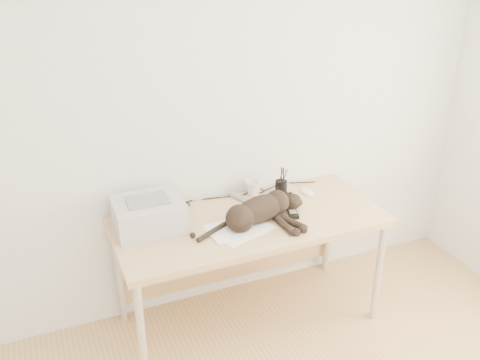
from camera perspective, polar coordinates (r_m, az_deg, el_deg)
name	(u,v)px	position (r m, az deg, el deg)	size (l,w,h in m)	color
wall_back	(227,111)	(3.24, -1.44, 7.38)	(3.50, 3.50, 0.00)	white
desk	(244,232)	(3.30, 0.43, -5.52)	(1.60, 0.70, 0.74)	tan
printer	(149,214)	(3.08, -9.71, -3.62)	(0.39, 0.34, 0.18)	#B9B9BF
papers	(239,229)	(3.06, -0.12, -5.22)	(0.40, 0.32, 0.01)	white
cat	(258,212)	(3.09, 1.89, -3.42)	(0.73, 0.36, 0.17)	black
mug	(253,188)	(3.42, 1.44, -0.86)	(0.11, 0.11, 0.10)	white
pen_cup	(281,188)	(3.42, 4.40, -0.85)	(0.08, 0.08, 0.19)	black
remote_grey	(241,198)	(3.38, 0.09, -1.96)	(0.05, 0.18, 0.02)	gray
remote_black	(291,210)	(3.25, 5.49, -3.22)	(0.05, 0.20, 0.02)	black
mouse	(307,191)	(3.48, 7.20, -1.13)	(0.07, 0.12, 0.04)	white
cable_tangle	(230,196)	(3.41, -1.04, -1.74)	(1.36, 0.07, 0.01)	black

